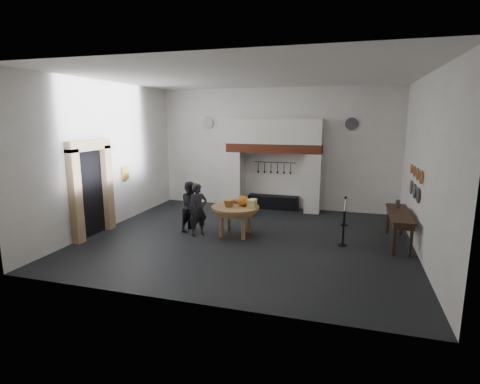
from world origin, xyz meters
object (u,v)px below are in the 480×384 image
(barrier_post_far, at_px, (345,212))
(iron_range, at_px, (273,202))
(visitor_far, at_px, (191,206))
(work_table, at_px, (235,207))
(visitor_near, at_px, (198,210))
(side_table, at_px, (400,214))
(barrier_post_near, at_px, (343,229))

(barrier_post_far, bearing_deg, iron_range, 149.32)
(iron_range, relative_size, visitor_far, 1.25)
(iron_range, height_order, work_table, work_table)
(iron_range, xyz_separation_m, work_table, (-0.41, -3.53, 0.59))
(iron_range, height_order, visitor_near, visitor_near)
(work_table, bearing_deg, iron_range, 83.34)
(side_table, bearing_deg, iron_range, 143.33)
(visitor_near, bearing_deg, side_table, -36.98)
(iron_range, relative_size, barrier_post_far, 2.11)
(barrier_post_near, bearing_deg, work_table, 179.20)
(barrier_post_near, bearing_deg, barrier_post_far, 90.00)
(visitor_far, xyz_separation_m, barrier_post_far, (4.52, 1.88, -0.31))
(work_table, bearing_deg, barrier_post_far, 32.51)
(visitor_far, distance_m, barrier_post_near, 4.53)
(work_table, relative_size, side_table, 0.64)
(work_table, xyz_separation_m, visitor_near, (-1.05, -0.32, -0.06))
(work_table, xyz_separation_m, barrier_post_far, (3.07, 1.96, -0.39))
(iron_range, xyz_separation_m, visitor_near, (-1.46, -3.85, 0.53))
(visitor_near, bearing_deg, visitor_far, 89.82)
(visitor_far, relative_size, barrier_post_far, 1.69)
(visitor_near, height_order, visitor_far, visitor_near)
(visitor_near, distance_m, barrier_post_near, 4.14)
(work_table, relative_size, visitor_near, 0.90)
(visitor_near, xyz_separation_m, visitor_far, (-0.40, 0.40, -0.01))
(iron_range, distance_m, barrier_post_far, 3.10)
(visitor_near, distance_m, visitor_far, 0.57)
(visitor_near, relative_size, visitor_far, 1.02)
(visitor_far, distance_m, barrier_post_far, 4.90)
(work_table, height_order, barrier_post_near, barrier_post_near)
(visitor_far, relative_size, barrier_post_near, 1.69)
(iron_range, distance_m, side_table, 5.15)
(iron_range, bearing_deg, visitor_near, -110.72)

